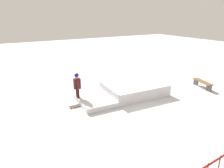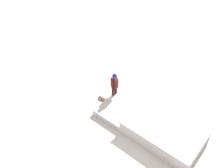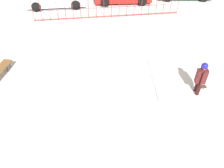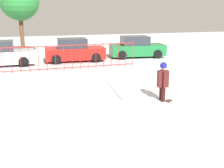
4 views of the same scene
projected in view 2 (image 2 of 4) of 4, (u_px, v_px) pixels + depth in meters
name	position (u px, v px, depth m)	size (l,w,h in m)	color
ground_plane	(149.00, 133.00, 11.64)	(60.00, 60.00, 0.00)	silver
skate_ramp	(157.00, 125.00, 11.63)	(5.55, 2.94, 0.74)	silver
skater	(114.00, 84.00, 12.91)	(0.41, 0.44, 1.73)	black
skateboard	(104.00, 100.00, 13.32)	(0.80, 0.26, 0.09)	#3F2D1E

